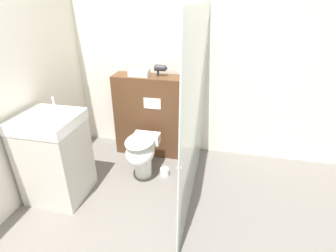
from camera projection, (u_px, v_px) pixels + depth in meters
The scene contains 8 objects.
wall_back at pixel (175, 61), 3.38m from camera, with size 8.00×0.06×2.50m.
partition_panel at pixel (156, 116), 3.53m from camera, with size 1.09×0.31×1.10m.
shower_glass at pixel (196, 112), 2.58m from camera, with size 0.04×1.87×1.96m.
toilet at pixel (142, 153), 3.11m from camera, with size 0.33×0.57×0.54m.
sink_vanity at pixel (55, 157), 2.76m from camera, with size 0.59×0.57×1.10m.
hair_drier at pixel (161, 68), 3.25m from camera, with size 0.17×0.08×0.14m.
folded_towel at pixel (139, 72), 3.29m from camera, with size 0.25×0.15×0.09m.
spare_toilet_roll at pixel (165, 172), 3.25m from camera, with size 0.11×0.11×0.10m.
Camera 1 is at (0.66, -1.36, 2.00)m, focal length 28.00 mm.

